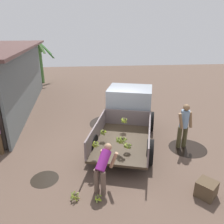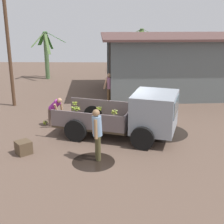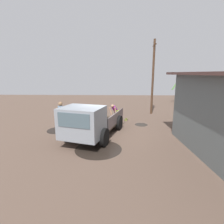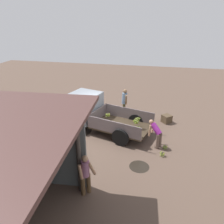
% 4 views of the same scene
% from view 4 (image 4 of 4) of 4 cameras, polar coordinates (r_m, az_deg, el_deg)
% --- Properties ---
extents(ground, '(36.00, 36.00, 0.00)m').
position_cam_4_polar(ground, '(11.47, -2.55, -6.09)').
color(ground, brown).
extents(mud_patch_0, '(1.41, 1.41, 0.01)m').
position_cam_4_polar(mud_patch_0, '(13.82, 3.80, -0.67)').
color(mud_patch_0, black).
rests_on(mud_patch_0, ground).
extents(mud_patch_1, '(0.84, 0.84, 0.01)m').
position_cam_4_polar(mud_patch_1, '(9.37, 7.12, -13.95)').
color(mud_patch_1, black).
rests_on(mud_patch_1, ground).
extents(mud_patch_2, '(2.10, 2.10, 0.01)m').
position_cam_4_polar(mud_patch_2, '(12.16, -10.21, -4.61)').
color(mud_patch_2, black).
rests_on(mud_patch_2, ground).
extents(cargo_truck, '(4.91, 3.07, 1.83)m').
position_cam_4_polar(cargo_truck, '(12.00, -5.61, 0.44)').
color(cargo_truck, '#392D1F').
rests_on(cargo_truck, ground).
extents(person_foreground_visitor, '(0.40, 0.66, 1.73)m').
position_cam_4_polar(person_foreground_visitor, '(13.28, 3.28, 2.77)').
color(person_foreground_visitor, '#453F24').
rests_on(person_foreground_visitor, ground).
extents(person_worker_loading, '(0.69, 0.74, 1.29)m').
position_cam_4_polar(person_worker_loading, '(10.41, 11.42, -5.16)').
color(person_worker_loading, brown).
rests_on(person_worker_loading, ground).
extents(person_bystander_near_shed, '(0.58, 0.48, 1.59)m').
position_cam_4_polar(person_bystander_near_shed, '(7.63, -6.95, -15.58)').
color(person_bystander_near_shed, '#513A23').
rests_on(person_bystander_near_shed, ground).
extents(banana_bunch_on_ground_0, '(0.26, 0.26, 0.22)m').
position_cam_4_polar(banana_bunch_on_ground_0, '(10.08, 13.03, -10.57)').
color(banana_bunch_on_ground_0, brown).
rests_on(banana_bunch_on_ground_0, ground).
extents(banana_bunch_on_ground_1, '(0.21, 0.22, 0.18)m').
position_cam_4_polar(banana_bunch_on_ground_1, '(10.60, 13.71, -8.90)').
color(banana_bunch_on_ground_1, brown).
rests_on(banana_bunch_on_ground_1, ground).
extents(wooden_crate_0, '(0.67, 0.67, 0.45)m').
position_cam_4_polar(wooden_crate_0, '(13.11, 14.07, -1.72)').
color(wooden_crate_0, '#4C3B29').
rests_on(wooden_crate_0, ground).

